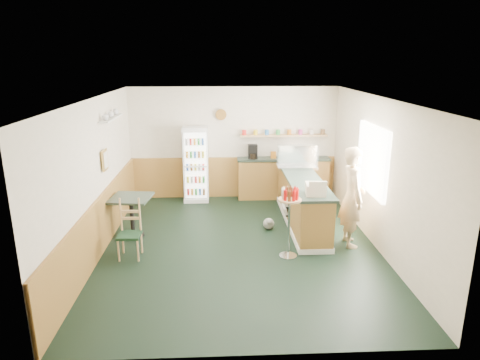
{
  "coord_description": "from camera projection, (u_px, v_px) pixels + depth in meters",
  "views": [
    {
      "loc": [
        -0.34,
        -7.23,
        3.37
      ],
      "look_at": [
        0.04,
        0.6,
        1.11
      ],
      "focal_mm": 32.0,
      "sensor_mm": 36.0,
      "label": 1
    }
  ],
  "objects": [
    {
      "name": "dog_doorstop",
      "position": [
        269.0,
        223.0,
        8.65
      ],
      "size": [
        0.23,
        0.29,
        0.27
      ],
      "rotation": [
        0.0,
        0.0,
        0.11
      ],
      "color": "#979892",
      "rests_on": "ground"
    },
    {
      "name": "room_envelope",
      "position": [
        226.0,
        157.0,
        8.16
      ],
      "size": [
        5.04,
        6.02,
        2.72
      ],
      "color": "beige",
      "rests_on": "ground"
    },
    {
      "name": "cafe_chair",
      "position": [
        130.0,
        227.0,
        7.41
      ],
      "size": [
        0.39,
        0.39,
        1.03
      ],
      "rotation": [
        0.0,
        0.0,
        -0.02
      ],
      "color": "black",
      "rests_on": "ground"
    },
    {
      "name": "ground",
      "position": [
        240.0,
        246.0,
        7.89
      ],
      "size": [
        6.0,
        6.0,
        0.0
      ],
      "primitive_type": "plane",
      "color": "black",
      "rests_on": "ground"
    },
    {
      "name": "newspaper_rack",
      "position": [
        285.0,
        202.0,
        8.84
      ],
      "size": [
        0.09,
        0.43,
        0.51
      ],
      "color": "black",
      "rests_on": "ground"
    },
    {
      "name": "service_counter",
      "position": [
        302.0,
        203.0,
        8.86
      ],
      "size": [
        0.68,
        3.01,
        1.01
      ],
      "color": "#A87836",
      "rests_on": "ground"
    },
    {
      "name": "drinks_fridge",
      "position": [
        196.0,
        164.0,
        10.23
      ],
      "size": [
        0.59,
        0.52,
        1.79
      ],
      "color": "white",
      "rests_on": "ground"
    },
    {
      "name": "shopkeeper",
      "position": [
        352.0,
        197.0,
        7.74
      ],
      "size": [
        0.46,
        0.63,
        1.86
      ],
      "primitive_type": "imported",
      "rotation": [
        0.0,
        0.0,
        1.55
      ],
      "color": "tan",
      "rests_on": "ground"
    },
    {
      "name": "display_case",
      "position": [
        297.0,
        157.0,
        9.36
      ],
      "size": [
        0.87,
        0.45,
        0.49
      ],
      "color": "silver",
      "rests_on": "service_counter"
    },
    {
      "name": "cash_register",
      "position": [
        315.0,
        189.0,
        7.59
      ],
      "size": [
        0.38,
        0.4,
        0.2
      ],
      "primitive_type": "cube",
      "rotation": [
        0.0,
        0.0,
        -0.1
      ],
      "color": "beige",
      "rests_on": "service_counter"
    },
    {
      "name": "back_counter",
      "position": [
        282.0,
        176.0,
        10.49
      ],
      "size": [
        2.24,
        0.42,
        1.69
      ],
      "color": "#A87836",
      "rests_on": "ground"
    },
    {
      "name": "condiment_stand",
      "position": [
        289.0,
        210.0,
        7.27
      ],
      "size": [
        0.4,
        0.4,
        1.24
      ],
      "rotation": [
        0.0,
        0.0,
        0.06
      ],
      "color": "silver",
      "rests_on": "ground"
    },
    {
      "name": "cafe_table",
      "position": [
        131.0,
        209.0,
        8.19
      ],
      "size": [
        0.82,
        0.82,
        0.81
      ],
      "rotation": [
        0.0,
        0.0,
        -0.12
      ],
      "color": "black",
      "rests_on": "ground"
    }
  ]
}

